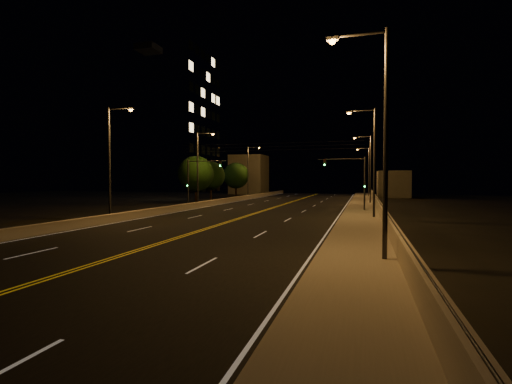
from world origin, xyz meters
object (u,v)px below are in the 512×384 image
(streetlight_3, at_px, (367,169))
(building_tower, at_px, (149,125))
(traffic_signal_right, at_px, (355,177))
(streetlight_0, at_px, (379,131))
(streetlight_2, at_px, (369,165))
(traffic_signal_left, at_px, (196,178))
(streetlight_6, at_px, (249,169))
(streetlight_5, at_px, (199,164))
(streetlight_4, at_px, (112,156))
(tree_1, at_px, (211,176))
(streetlight_1, at_px, (371,156))
(tree_0, at_px, (196,174))
(tree_2, at_px, (236,176))

(streetlight_3, height_order, building_tower, building_tower)
(traffic_signal_right, bearing_deg, streetlight_0, -86.47)
(streetlight_2, bearing_deg, traffic_signal_left, -146.63)
(streetlight_6, distance_m, building_tower, 21.57)
(streetlight_3, bearing_deg, streetlight_5, -124.88)
(streetlight_4, bearing_deg, tree_1, 98.31)
(streetlight_3, bearing_deg, streetlight_1, -90.00)
(streetlight_5, height_order, traffic_signal_right, streetlight_5)
(traffic_signal_left, bearing_deg, traffic_signal_right, 0.00)
(traffic_signal_left, bearing_deg, building_tower, 132.44)
(streetlight_4, distance_m, streetlight_6, 39.72)
(streetlight_3, relative_size, traffic_signal_left, 1.63)
(traffic_signal_left, distance_m, tree_0, 8.36)
(streetlight_6, xyz_separation_m, traffic_signal_right, (19.92, -25.64, -1.81))
(tree_1, bearing_deg, tree_2, 76.73)
(streetlight_5, relative_size, tree_1, 1.46)
(streetlight_0, bearing_deg, streetlight_3, 90.00)
(traffic_signal_right, xyz_separation_m, tree_0, (-22.33, 7.54, 0.59))
(streetlight_6, relative_size, tree_1, 1.46)
(streetlight_5, bearing_deg, streetlight_6, 90.00)
(streetlight_0, relative_size, streetlight_4, 1.00)
(streetlight_0, xyz_separation_m, building_tower, (-41.03, 47.75, 8.58))
(streetlight_5, relative_size, streetlight_6, 1.00)
(streetlight_4, distance_m, streetlight_5, 17.64)
(streetlight_4, bearing_deg, streetlight_6, 90.00)
(streetlight_3, relative_size, tree_2, 1.44)
(streetlight_6, height_order, tree_0, streetlight_6)
(streetlight_3, distance_m, tree_2, 25.72)
(streetlight_4, relative_size, traffic_signal_left, 1.63)
(streetlight_4, bearing_deg, streetlight_3, 66.09)
(streetlight_0, height_order, streetlight_5, same)
(streetlight_6, bearing_deg, streetlight_0, -67.06)
(streetlight_5, bearing_deg, streetlight_1, -26.87)
(streetlight_1, height_order, building_tower, building_tower)
(streetlight_3, relative_size, tree_1, 1.46)
(streetlight_3, height_order, streetlight_4, same)
(streetlight_1, height_order, streetlight_4, same)
(streetlight_0, relative_size, streetlight_5, 1.00)
(traffic_signal_left, bearing_deg, streetlight_2, 33.37)
(streetlight_3, relative_size, streetlight_4, 1.00)
(streetlight_0, bearing_deg, tree_2, 115.39)
(streetlight_0, xyz_separation_m, streetlight_6, (-21.47, 50.75, 0.00))
(streetlight_2, bearing_deg, tree_1, 169.28)
(tree_0, xyz_separation_m, tree_1, (-2.33, 10.81, -0.18))
(streetlight_0, xyz_separation_m, streetlight_1, (0.00, 17.78, 0.00))
(tree_0, height_order, tree_1, tree_0)
(streetlight_3, height_order, tree_1, streetlight_3)
(streetlight_5, bearing_deg, tree_2, 97.25)
(streetlight_4, distance_m, tree_1, 32.80)
(streetlight_5, relative_size, traffic_signal_left, 1.63)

